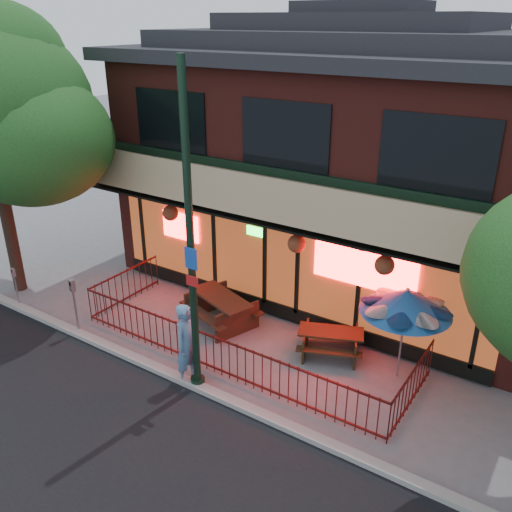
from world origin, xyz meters
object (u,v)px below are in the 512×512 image
(patio_umbrella, at_px, (406,302))
(parking_meter_near, at_px, (74,297))
(street_light, at_px, (191,257))
(pedestrian, at_px, (188,344))
(picnic_table_left, at_px, (221,306))
(parking_meter_far, at_px, (15,281))
(picnic_table_right, at_px, (331,339))

(patio_umbrella, height_order, parking_meter_near, patio_umbrella)
(street_light, bearing_deg, patio_umbrella, 37.92)
(patio_umbrella, distance_m, pedestrian, 4.86)
(picnic_table_left, height_order, parking_meter_far, parking_meter_far)
(picnic_table_left, distance_m, picnic_table_right, 3.11)
(patio_umbrella, distance_m, parking_meter_far, 10.59)
(picnic_table_left, relative_size, parking_meter_far, 1.90)
(pedestrian, distance_m, parking_meter_far, 6.26)
(parking_meter_far, bearing_deg, patio_umbrella, 15.43)
(street_light, distance_m, patio_umbrella, 4.72)
(picnic_table_right, bearing_deg, picnic_table_left, -174.80)
(picnic_table_right, height_order, parking_meter_far, parking_meter_far)
(picnic_table_left, relative_size, patio_umbrella, 1.00)
(street_light, height_order, picnic_table_left, street_light)
(parking_meter_far, bearing_deg, pedestrian, 0.46)
(picnic_table_right, distance_m, patio_umbrella, 2.26)
(parking_meter_near, bearing_deg, picnic_table_right, 24.82)
(picnic_table_left, bearing_deg, patio_umbrella, 4.15)
(pedestrian, height_order, parking_meter_near, pedestrian)
(picnic_table_left, height_order, patio_umbrella, patio_umbrella)
(street_light, relative_size, picnic_table_right, 3.70)
(street_light, xyz_separation_m, patio_umbrella, (3.60, 2.80, -1.20))
(picnic_table_right, relative_size, pedestrian, 0.98)
(picnic_table_right, bearing_deg, patio_umbrella, 2.23)
(picnic_table_left, xyz_separation_m, patio_umbrella, (4.78, 0.35, 1.41))
(street_light, relative_size, patio_umbrella, 3.07)
(pedestrian, relative_size, parking_meter_near, 1.25)
(street_light, distance_m, picnic_table_left, 3.78)
(picnic_table_left, xyz_separation_m, picnic_table_right, (3.09, 0.28, -0.10))
(parking_meter_far, bearing_deg, picnic_table_right, 17.91)
(patio_umbrella, xyz_separation_m, parking_meter_far, (-10.15, -2.80, -1.14))
(picnic_table_left, relative_size, parking_meter_near, 1.48)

